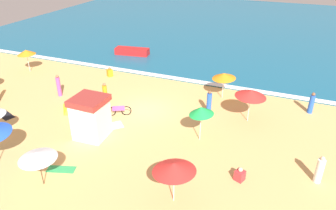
% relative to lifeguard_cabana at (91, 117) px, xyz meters
% --- Properties ---
extents(ground_plane, '(60.00, 60.00, 0.00)m').
position_rel_lifeguard_cabana_xyz_m(ground_plane, '(1.58, 4.30, -1.37)').
color(ground_plane, '#E5B26B').
extents(ocean_water, '(60.00, 44.00, 0.10)m').
position_rel_lifeguard_cabana_xyz_m(ocean_water, '(1.58, 32.30, -1.32)').
color(ocean_water, '#196084').
rests_on(ocean_water, ground_plane).
extents(wave_breaker_foam, '(57.00, 0.70, 0.01)m').
position_rel_lifeguard_cabana_xyz_m(wave_breaker_foam, '(1.58, 10.60, -1.27)').
color(wave_breaker_foam, white).
rests_on(wave_breaker_foam, ocean_water).
extents(lifeguard_cabana, '(2.01, 1.99, 2.69)m').
position_rel_lifeguard_cabana_xyz_m(lifeguard_cabana, '(0.00, 0.00, 0.00)').
color(lifeguard_cabana, white).
rests_on(lifeguard_cabana, ground_plane).
extents(beach_umbrella_2, '(2.77, 2.76, 2.36)m').
position_rel_lifeguard_cabana_xyz_m(beach_umbrella_2, '(8.82, 5.66, 0.71)').
color(beach_umbrella_2, silver).
rests_on(beach_umbrella_2, ground_plane).
extents(beach_umbrella_4, '(2.32, 2.32, 2.14)m').
position_rel_lifeguard_cabana_xyz_m(beach_umbrella_4, '(-11.88, 7.12, 0.53)').
color(beach_umbrella_4, silver).
rests_on(beach_umbrella_4, ground_plane).
extents(beach_umbrella_5, '(2.00, 1.98, 2.39)m').
position_rel_lifeguard_cabana_xyz_m(beach_umbrella_5, '(6.46, 2.15, 0.69)').
color(beach_umbrella_5, silver).
rests_on(beach_umbrella_5, ground_plane).
extents(beach_umbrella_7, '(2.77, 2.76, 2.31)m').
position_rel_lifeguard_cabana_xyz_m(beach_umbrella_7, '(6.86, -3.36, 0.64)').
color(beach_umbrella_7, silver).
rests_on(beach_umbrella_7, ground_plane).
extents(beach_umbrella_8, '(2.65, 2.65, 2.00)m').
position_rel_lifeguard_cabana_xyz_m(beach_umbrella_8, '(0.25, -4.81, 0.42)').
color(beach_umbrella_8, '#4C3823').
rests_on(beach_umbrella_8, ground_plane).
extents(beach_umbrella_9, '(2.57, 2.57, 2.17)m').
position_rel_lifeguard_cabana_xyz_m(beach_umbrella_9, '(6.34, 8.49, 0.51)').
color(beach_umbrella_9, silver).
rests_on(beach_umbrella_9, ground_plane).
extents(beach_tent, '(2.40, 2.04, 1.16)m').
position_rel_lifeguard_cabana_xyz_m(beach_tent, '(-3.17, 2.49, -0.79)').
color(beach_tent, yellow).
rests_on(beach_tent, ground_plane).
extents(parked_bicycle, '(1.63, 0.92, 0.76)m').
position_rel_lifeguard_cabana_xyz_m(parked_bicycle, '(0.19, 2.94, -0.99)').
color(parked_bicycle, black).
rests_on(parked_bicycle, ground_plane).
extents(beachgoer_0, '(0.59, 0.59, 0.79)m').
position_rel_lifeguard_cabana_xyz_m(beachgoer_0, '(9.49, -0.69, -1.05)').
color(beachgoer_0, red).
rests_on(beachgoer_0, ground_plane).
extents(beachgoer_1, '(0.52, 0.52, 1.59)m').
position_rel_lifeguard_cabana_xyz_m(beachgoer_1, '(13.24, 0.72, -0.64)').
color(beachgoer_1, white).
rests_on(beachgoer_1, ground_plane).
extents(beachgoer_2, '(0.47, 0.47, 1.75)m').
position_rel_lifeguard_cabana_xyz_m(beachgoer_2, '(6.01, 5.72, -0.55)').
color(beachgoer_2, blue).
rests_on(beachgoer_2, ground_plane).
extents(beachgoer_3, '(0.43, 0.43, 1.60)m').
position_rel_lifeguard_cabana_xyz_m(beachgoer_3, '(-1.79, 4.37, -0.63)').
color(beachgoer_3, orange).
rests_on(beachgoer_3, ground_plane).
extents(beachgoer_4, '(0.38, 0.38, 1.60)m').
position_rel_lifeguard_cabana_xyz_m(beachgoer_4, '(12.78, 8.51, -0.63)').
color(beachgoer_4, blue).
rests_on(beachgoer_4, ground_plane).
extents(beachgoer_5, '(0.63, 0.63, 0.87)m').
position_rel_lifeguard_cabana_xyz_m(beachgoer_5, '(-4.24, 9.00, -1.01)').
color(beachgoer_5, orange).
rests_on(beachgoer_5, ground_plane).
extents(beachgoer_6, '(0.44, 0.44, 1.78)m').
position_rel_lifeguard_cabana_xyz_m(beachgoer_6, '(-5.79, 3.95, -0.53)').
color(beachgoer_6, '#D84CA5').
rests_on(beachgoer_6, ground_plane).
extents(beach_towel_0, '(1.46, 1.46, 0.01)m').
position_rel_lifeguard_cabana_xyz_m(beach_towel_0, '(0.63, 1.57, -1.37)').
color(beach_towel_0, white).
rests_on(beach_towel_0, ground_plane).
extents(beach_towel_1, '(1.79, 1.22, 0.01)m').
position_rel_lifeguard_cabana_xyz_m(beach_towel_1, '(-7.32, -0.14, -1.37)').
color(beach_towel_1, black).
rests_on(beach_towel_1, ground_plane).
extents(beach_towel_2, '(1.66, 1.06, 0.01)m').
position_rel_lifeguard_cabana_xyz_m(beach_towel_2, '(0.32, -3.53, -1.37)').
color(beach_towel_2, green).
rests_on(beach_towel_2, ground_plane).
extents(small_boat_0, '(3.73, 1.69, 0.69)m').
position_rel_lifeguard_cabana_xyz_m(small_boat_0, '(-5.13, 15.00, -0.93)').
color(small_boat_0, red).
rests_on(small_boat_0, ocean_water).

